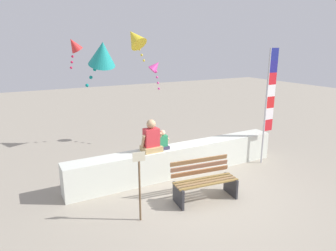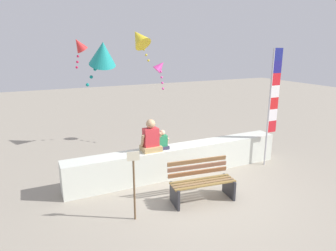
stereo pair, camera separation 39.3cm
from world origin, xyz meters
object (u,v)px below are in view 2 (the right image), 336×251
person_adult (151,139)px  kite_red (79,45)px  flag_banner (272,99)px  kite_magenta (160,67)px  kite_teal (103,54)px  kite_yellow (139,38)px  person_child (162,142)px  sign_post (134,181)px  park_bench (201,182)px

person_adult → kite_red: kite_red is taller
flag_banner → kite_magenta: flag_banner is taller
person_adult → kite_red: 4.12m
flag_banner → kite_teal: bearing=167.1°
kite_yellow → kite_teal: kite_yellow is taller
kite_red → person_child: bearing=-67.4°
person_adult → sign_post: person_adult is taller
person_adult → flag_banner: 3.61m
flag_banner → kite_magenta: 3.93m
person_child → kite_yellow: (0.43, 2.73, 2.61)m
flag_banner → sign_post: bearing=-166.2°
park_bench → person_adult: 1.71m
person_adult → kite_red: bearing=107.7°
park_bench → flag_banner: flag_banner is taller
kite_magenta → kite_teal: kite_teal is taller
kite_red → flag_banner: bearing=-39.5°
person_adult → sign_post: 1.87m
park_bench → kite_teal: kite_teal is taller
kite_red → kite_teal: (0.08, -2.71, -0.20)m
kite_magenta → person_adult: bearing=-118.2°
person_child → kite_teal: bearing=156.1°
park_bench → person_adult: person_adult is taller
kite_teal → sign_post: bearing=-90.7°
kite_magenta → sign_post: (-2.54, -4.44, -1.83)m
flag_banner → kite_yellow: (-2.74, 3.18, 1.67)m
kite_teal → flag_banner: bearing=-12.9°
park_bench → person_child: size_ratio=2.96×
kite_magenta → kite_red: bearing=171.3°
kite_magenta → kite_yellow: size_ratio=0.87×
sign_post → park_bench: bearing=4.9°
person_child → kite_red: bearing=112.6°
park_bench → kite_magenta: bearing=78.0°
kite_teal → kite_yellow: bearing=51.6°
kite_yellow → sign_post: size_ratio=0.81×
person_adult → person_child: (0.32, 0.00, -0.12)m
flag_banner → kite_teal: (-4.45, 1.02, 1.26)m
kite_teal → sign_post: kite_teal is taller
sign_post → flag_banner: bearing=13.8°
kite_yellow → kite_teal: (-1.71, -2.16, -0.42)m
kite_red → sign_post: kite_red is taller
kite_yellow → kite_red: bearing=163.0°
person_adult → person_child: 0.34m
park_bench → kite_yellow: size_ratio=1.30×
flag_banner → kite_yellow: 4.52m
person_child → kite_magenta: (1.23, 2.88, 1.68)m
flag_banner → kite_red: bearing=140.5°
person_adult → kite_magenta: bearing=61.8°
kite_yellow → park_bench: bearing=-91.6°
person_adult → kite_yellow: 3.77m
kite_teal → sign_post: (-0.03, -2.12, -2.35)m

